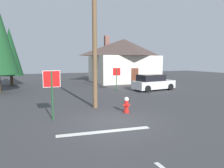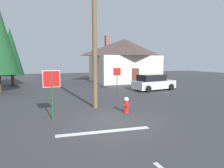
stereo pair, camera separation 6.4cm
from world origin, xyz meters
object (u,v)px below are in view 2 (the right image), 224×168
(stop_sign_far, at_px, (117,74))
(pine_tree_tall_left, at_px, (11,52))
(utility_pole, at_px, (95,37))
(house, at_px, (124,60))
(parked_car, at_px, (153,83))
(stop_sign_near, at_px, (52,85))
(fire_hydrant, at_px, (126,105))

(stop_sign_far, relative_size, pine_tree_tall_left, 0.34)
(utility_pole, height_order, house, utility_pole)
(utility_pole, xyz_separation_m, pine_tree_tall_left, (-6.05, 14.42, -0.34))
(utility_pole, bearing_deg, parked_car, 34.87)
(house, relative_size, pine_tree_tall_left, 1.38)
(stop_sign_near, distance_m, fire_hydrant, 4.18)
(pine_tree_tall_left, bearing_deg, stop_sign_near, -78.24)
(stop_sign_near, bearing_deg, pine_tree_tall_left, 101.76)
(stop_sign_near, distance_m, utility_pole, 4.10)
(utility_pole, bearing_deg, pine_tree_tall_left, 112.75)
(fire_hydrant, distance_m, house, 17.23)
(house, bearing_deg, fire_hydrant, -113.76)
(house, relative_size, parked_car, 2.04)
(fire_hydrant, xyz_separation_m, parked_car, (6.14, 6.96, 0.32))
(stop_sign_far, xyz_separation_m, house, (4.35, 8.00, 1.46))
(utility_pole, bearing_deg, stop_sign_near, -145.75)
(stop_sign_near, distance_m, pine_tree_tall_left, 16.73)
(utility_pole, xyz_separation_m, stop_sign_far, (3.81, 5.81, -2.67))
(stop_sign_far, distance_m, pine_tree_tall_left, 13.30)
(fire_hydrant, height_order, parked_car, parked_car)
(utility_pole, distance_m, pine_tree_tall_left, 15.65)
(parked_car, bearing_deg, pine_tree_tall_left, 145.61)
(stop_sign_near, relative_size, stop_sign_far, 1.08)
(stop_sign_far, bearing_deg, house, 61.48)
(stop_sign_near, xyz_separation_m, fire_hydrant, (3.97, 0.05, -1.31))
(house, bearing_deg, utility_pole, -120.57)
(stop_sign_near, height_order, fire_hydrant, stop_sign_near)
(stop_sign_near, xyz_separation_m, house, (10.83, 15.63, 1.32))
(fire_hydrant, relative_size, utility_pole, 0.11)
(stop_sign_far, distance_m, house, 9.22)
(utility_pole, bearing_deg, fire_hydrant, -53.73)
(stop_sign_near, xyz_separation_m, stop_sign_far, (6.48, 7.63, -0.14))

